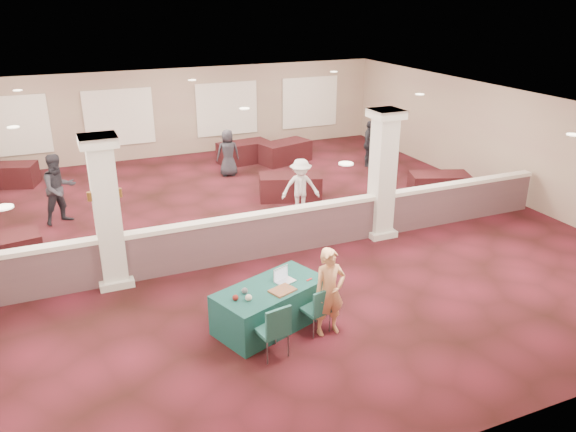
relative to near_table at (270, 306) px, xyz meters
name	(u,v)px	position (x,y,z in m)	size (l,w,h in m)	color
ground	(248,231)	(1.06, 4.28, -0.39)	(16.00, 16.00, 0.00)	#4B121D
wall_back	(175,113)	(1.06, 12.28, 1.21)	(16.00, 0.04, 3.20)	gray
wall_front	(456,347)	(1.06, -3.72, 1.21)	(16.00, 0.04, 3.20)	gray
wall_right	(498,141)	(9.06, 4.28, 1.21)	(0.04, 16.00, 3.20)	gray
ceiling	(244,108)	(1.06, 4.28, 2.81)	(16.00, 16.00, 0.02)	white
partition_wall	(269,233)	(1.06, 2.78, 0.17)	(15.60, 0.28, 1.10)	brown
column_left	(107,211)	(-2.44, 2.78, 1.24)	(0.72, 0.72, 3.20)	silver
column_right	(383,173)	(4.06, 2.78, 1.24)	(0.72, 0.72, 3.20)	silver
sconce_left	(90,196)	(-2.72, 2.78, 1.61)	(0.12, 0.12, 0.18)	brown
sconce_right	(119,193)	(-2.16, 2.78, 1.61)	(0.12, 0.12, 0.18)	brown
near_table	(270,306)	(0.00, 0.00, 0.00)	(2.06, 1.03, 0.79)	#0F382F
conf_chair_main	(319,307)	(0.69, -0.59, 0.14)	(0.55, 0.55, 0.91)	#1B4F41
conf_chair_side	(274,327)	(-0.31, -0.96, 0.20)	(0.58, 0.58, 1.00)	#1B4F41
woman	(329,292)	(0.87, -0.65, 0.43)	(0.60, 0.40, 1.66)	tan
far_table_front_left	(0,253)	(-4.68, 4.58, -0.05)	(1.70, 0.85, 0.69)	black
far_table_front_center	(290,187)	(3.06, 6.15, -0.03)	(1.81, 0.90, 0.73)	black
far_table_front_right	(439,185)	(7.27, 4.58, -0.04)	(1.73, 0.87, 0.70)	black
far_table_back_left	(7,175)	(-4.72, 10.78, -0.04)	(1.74, 0.87, 0.71)	black
far_table_back_center	(244,152)	(3.06, 10.33, -0.02)	(1.83, 0.92, 0.74)	black
far_table_back_right	(285,152)	(4.43, 9.77, -0.02)	(1.84, 0.92, 0.75)	black
attendee_a	(59,189)	(-3.27, 6.84, 0.55)	(0.90, 0.50, 1.88)	black
attendee_b	(301,188)	(2.78, 4.79, 0.41)	(1.03, 0.47, 1.61)	silver
attendee_c	(369,144)	(6.94, 8.15, 0.41)	(0.95, 0.45, 1.61)	black
attendee_d	(228,153)	(2.06, 9.05, 0.38)	(0.77, 0.42, 1.56)	black
laptop_base	(285,281)	(0.32, 0.06, 0.40)	(0.36, 0.25, 0.02)	silver
laptop_screen	(281,273)	(0.28, 0.18, 0.53)	(0.36, 0.01, 0.24)	silver
screen_glow	(281,274)	(0.28, 0.17, 0.52)	(0.32, 0.00, 0.21)	#ADB8CF
knitting	(283,290)	(0.14, -0.23, 0.41)	(0.43, 0.32, 0.03)	#AF561C
yarn_cream	(249,298)	(-0.52, -0.31, 0.45)	(0.12, 0.12, 0.12)	#C3B1A0
yarn_red	(235,298)	(-0.73, -0.21, 0.45)	(0.11, 0.11, 0.11)	maroon
yarn_grey	(245,291)	(-0.50, -0.05, 0.45)	(0.11, 0.11, 0.11)	#55555A
scissors	(309,280)	(0.76, -0.04, 0.40)	(0.13, 0.03, 0.01)	#AD1215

